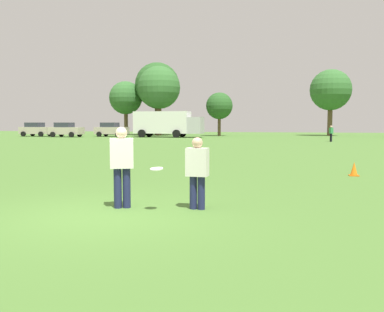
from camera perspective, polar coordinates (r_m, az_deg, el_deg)
The scene contains 15 objects.
ground_plane at distance 8.40m, azimuth -12.43°, elevation -7.97°, with size 142.49×142.49×0.00m, color #47702D.
player_thrower at distance 8.87m, azimuth -9.68°, elevation -0.91°, with size 0.55×0.44×1.73m.
player_defender at distance 8.62m, azimuth 0.74°, elevation -1.85°, with size 0.47×0.30×1.51m.
frisbee at distance 8.43m, azimuth -4.93°, elevation -1.78°, with size 0.27×0.27×0.06m.
traffic_cone at distance 15.13m, azimuth 21.49°, elevation -1.71°, with size 0.32×0.32×0.48m.
parked_car_near_left at distance 58.19m, azimuth -20.74°, elevation 3.47°, with size 4.25×2.31×1.82m.
parked_car_mid_left at distance 54.54m, azimuth -17.05°, elevation 3.51°, with size 4.25×2.31×1.82m.
parked_car_center at distance 54.49m, azimuth -11.10°, elevation 3.62°, with size 4.25×2.31×1.82m.
box_truck at distance 51.24m, azimuth -3.46°, elevation 4.57°, with size 8.57×3.18×3.18m.
bystander_sideline_watcher at distance 41.29m, azimuth 18.67°, elevation 3.08°, with size 0.37×0.48×1.53m.
tree_west_oak at distance 61.99m, azimuth -9.15°, elevation 7.91°, with size 4.84×4.84×7.87m.
tree_west_maple at distance 60.79m, azimuth -4.83°, elevation 9.71°, with size 6.44×6.44×10.47m.
tree_center_elm at distance 58.08m, azimuth -4.60°, elevation 9.37°, with size 5.92×5.92×9.62m.
tree_east_birch at distance 56.41m, azimuth 3.80°, elevation 6.91°, with size 3.62×3.62×5.89m.
tree_east_oak at distance 59.96m, azimuth 18.62°, elevation 8.62°, with size 5.57×5.57×9.05m.
Camera 1 is at (3.44, -7.45, 1.82)m, focal length 38.59 mm.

